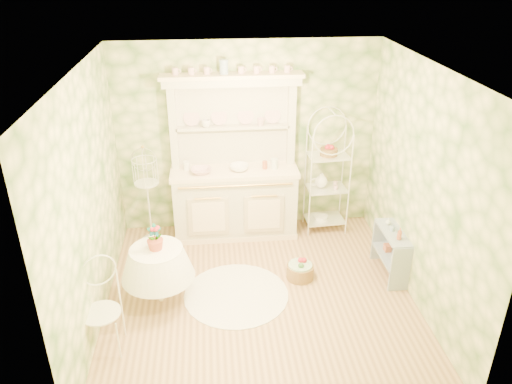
{
  "coord_description": "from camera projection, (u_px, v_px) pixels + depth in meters",
  "views": [
    {
      "loc": [
        -0.51,
        -4.76,
        3.74
      ],
      "look_at": [
        0.0,
        0.5,
        1.15
      ],
      "focal_mm": 35.0,
      "sensor_mm": 36.0,
      "label": 1
    }
  ],
  "objects": [
    {
      "name": "bottle_glass",
      "position": [
        388.0,
        222.0,
        6.26
      ],
      "size": [
        0.08,
        0.08,
        0.09
      ],
      "primitive_type": "imported",
      "rotation": [
        0.0,
        0.0,
        -0.24
      ],
      "color": "silver",
      "rests_on": "side_shelf"
    },
    {
      "name": "floor",
      "position": [
        260.0,
        297.0,
        5.95
      ],
      "size": [
        3.6,
        3.6,
        0.0
      ],
      "primitive_type": "plane",
      "color": "tan",
      "rests_on": "ground"
    },
    {
      "name": "bowl_white",
      "position": [
        239.0,
        170.0,
        6.81
      ],
      "size": [
        0.33,
        0.33,
        0.08
      ],
      "primitive_type": "imported",
      "rotation": [
        0.0,
        0.0,
        -0.31
      ],
      "color": "white",
      "rests_on": "kitchen_dresser"
    },
    {
      "name": "cup_right",
      "position": [
        261.0,
        123.0,
        6.74
      ],
      "size": [
        0.15,
        0.15,
        0.1
      ],
      "primitive_type": "imported",
      "rotation": [
        0.0,
        0.0,
        0.41
      ],
      "color": "white",
      "rests_on": "kitchen_dresser"
    },
    {
      "name": "potted_geranium",
      "position": [
        155.0,
        238.0,
        5.52
      ],
      "size": [
        0.18,
        0.14,
        0.3
      ],
      "primitive_type": "imported",
      "rotation": [
        0.0,
        0.0,
        0.2
      ],
      "color": "#3F7238",
      "rests_on": "round_table"
    },
    {
      "name": "cup_left",
      "position": [
        206.0,
        125.0,
        6.69
      ],
      "size": [
        0.14,
        0.14,
        0.1
      ],
      "primitive_type": "imported",
      "rotation": [
        0.0,
        0.0,
        0.18
      ],
      "color": "white",
      "rests_on": "kitchen_dresser"
    },
    {
      "name": "bottle_blue",
      "position": [
        393.0,
        228.0,
        6.11
      ],
      "size": [
        0.06,
        0.06,
        0.1
      ],
      "primitive_type": "imported",
      "rotation": [
        0.0,
        0.0,
        0.38
      ],
      "color": "#8DAAC3",
      "rests_on": "side_shelf"
    },
    {
      "name": "round_table",
      "position": [
        159.0,
        276.0,
        5.74
      ],
      "size": [
        0.73,
        0.73,
        0.7
      ],
      "primitive_type": "cylinder",
      "rotation": [
        0.0,
        0.0,
        -0.16
      ],
      "color": "white",
      "rests_on": "floor"
    },
    {
      "name": "kitchen_dresser",
      "position": [
        234.0,
        160.0,
        6.79
      ],
      "size": [
        1.87,
        0.61,
        2.29
      ],
      "primitive_type": "cube",
      "color": "silver",
      "rests_on": "floor"
    },
    {
      "name": "cafe_chair",
      "position": [
        100.0,
        309.0,
        4.98
      ],
      "size": [
        0.6,
        0.6,
        1.0
      ],
      "primitive_type": "cube",
      "rotation": [
        0.0,
        0.0,
        0.43
      ],
      "color": "white",
      "rests_on": "floor"
    },
    {
      "name": "wall_right",
      "position": [
        422.0,
        189.0,
        5.51
      ],
      "size": [
        3.6,
        3.6,
        0.0
      ],
      "primitive_type": "plane",
      "color": "#F4EBAF",
      "rests_on": "floor"
    },
    {
      "name": "floor_basket",
      "position": [
        300.0,
        270.0,
        6.25
      ],
      "size": [
        0.36,
        0.36,
        0.22
      ],
      "primitive_type": "cylinder",
      "rotation": [
        0.0,
        0.0,
        0.04
      ],
      "color": "olive",
      "rests_on": "floor"
    },
    {
      "name": "wall_back",
      "position": [
        247.0,
        138.0,
        6.96
      ],
      "size": [
        3.6,
        3.6,
        0.0
      ],
      "primitive_type": "plane",
      "color": "#F4EBAF",
      "rests_on": "floor"
    },
    {
      "name": "ceiling",
      "position": [
        261.0,
        69.0,
        4.76
      ],
      "size": [
        3.6,
        3.6,
        0.0
      ],
      "primitive_type": "plane",
      "color": "white",
      "rests_on": "floor"
    },
    {
      "name": "bakers_rack",
      "position": [
        327.0,
        172.0,
        7.03
      ],
      "size": [
        0.59,
        0.44,
        1.8
      ],
      "primitive_type": "cube",
      "rotation": [
        0.0,
        0.0,
        0.07
      ],
      "color": "white",
      "rests_on": "floor"
    },
    {
      "name": "bowl_floral",
      "position": [
        201.0,
        173.0,
        6.73
      ],
      "size": [
        0.29,
        0.29,
        0.07
      ],
      "primitive_type": "imported",
      "rotation": [
        0.0,
        0.0,
        0.06
      ],
      "color": "white",
      "rests_on": "kitchen_dresser"
    },
    {
      "name": "bottle_amber",
      "position": [
        399.0,
        235.0,
        5.92
      ],
      "size": [
        0.06,
        0.06,
        0.15
      ],
      "primitive_type": "imported",
      "rotation": [
        0.0,
        0.0,
        -0.08
      ],
      "color": "#AB5836",
      "rests_on": "side_shelf"
    },
    {
      "name": "birdcage_stand",
      "position": [
        148.0,
        195.0,
        6.76
      ],
      "size": [
        0.39,
        0.39,
        1.45
      ],
      "primitive_type": "cube",
      "rotation": [
        0.0,
        0.0,
        -0.13
      ],
      "color": "white",
      "rests_on": "floor"
    },
    {
      "name": "side_shelf",
      "position": [
        391.0,
        252.0,
        6.24
      ],
      "size": [
        0.28,
        0.75,
        0.64
      ],
      "primitive_type": "cube",
      "rotation": [
        0.0,
        0.0,
        0.01
      ],
      "color": "#94A3B6",
      "rests_on": "floor"
    },
    {
      "name": "wall_front",
      "position": [
        286.0,
        302.0,
        3.75
      ],
      "size": [
        3.6,
        3.6,
        0.0
      ],
      "primitive_type": "plane",
      "color": "#F4EBAF",
      "rests_on": "floor"
    },
    {
      "name": "lace_rug",
      "position": [
        236.0,
        294.0,
        5.98
      ],
      "size": [
        1.3,
        1.3,
        0.01
      ],
      "primitive_type": "cylinder",
      "rotation": [
        0.0,
        0.0,
        0.04
      ],
      "color": "white",
      "rests_on": "floor"
    },
    {
      "name": "wall_left",
      "position": [
        89.0,
        203.0,
        5.2
      ],
      "size": [
        3.6,
        3.6,
        0.0
      ],
      "primitive_type": "plane",
      "color": "#F4EBAF",
      "rests_on": "floor"
    }
  ]
}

